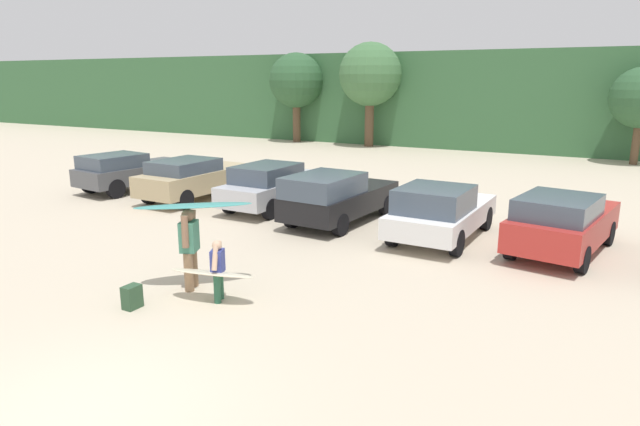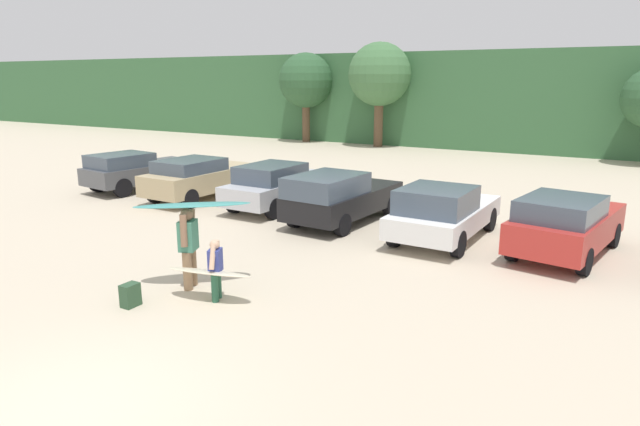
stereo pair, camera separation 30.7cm
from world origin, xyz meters
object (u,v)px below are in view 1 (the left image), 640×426
at_px(parked_car_silver, 274,185).
at_px(surfboard_cream, 212,273).
at_px(person_child, 218,267).
at_px(parked_car_red, 562,222).
at_px(parked_car_tan, 194,178).
at_px(parked_car_black, 336,196).
at_px(backpack_dropped, 132,297).
at_px(parked_car_dark_gray, 130,170).
at_px(parked_car_white, 440,211).
at_px(person_adult, 190,244).
at_px(surfboard_teal, 193,206).

bearing_deg(parked_car_silver, surfboard_cream, -153.98).
bearing_deg(person_child, parked_car_red, -154.14).
height_order(parked_car_tan, surfboard_cream, parked_car_tan).
xyz_separation_m(parked_car_black, backpack_dropped, (-0.48, -7.55, -0.59)).
bearing_deg(parked_car_dark_gray, parked_car_white, -86.69).
bearing_deg(backpack_dropped, person_adult, 77.53).
xyz_separation_m(parked_car_dark_gray, surfboard_teal, (9.16, -6.71, 0.96)).
xyz_separation_m(parked_car_dark_gray, parked_car_tan, (3.27, -0.05, 0.01)).
relative_size(parked_car_dark_gray, person_adult, 2.66).
xyz_separation_m(parked_car_tan, surfboard_cream, (6.68, -7.13, -0.21)).
distance_m(parked_car_red, backpack_dropped, 10.14).
bearing_deg(person_child, person_adult, -39.17).
distance_m(person_adult, surfboard_teal, 0.80).
relative_size(parked_car_tan, surfboard_teal, 2.02).
bearing_deg(parked_car_white, surfboard_teal, 151.61).
relative_size(person_child, surfboard_cream, 0.68).
height_order(parked_car_dark_gray, backpack_dropped, parked_car_dark_gray).
bearing_deg(surfboard_cream, parked_car_white, -124.72).
relative_size(surfboard_teal, surfboard_cream, 1.23).
relative_size(parked_car_black, surfboard_teal, 2.00).
relative_size(parked_car_red, person_child, 3.55).
bearing_deg(parked_car_dark_gray, backpack_dropped, -125.75).
bearing_deg(backpack_dropped, person_child, 41.48).
xyz_separation_m(parked_car_tan, person_adult, (5.84, -6.78, 0.16)).
distance_m(parked_car_dark_gray, parked_car_red, 15.55).
relative_size(parked_car_black, parked_car_white, 1.02).
bearing_deg(person_adult, parked_car_tan, -73.09).
xyz_separation_m(parked_car_tan, parked_car_black, (6.02, -0.56, 0.02)).
relative_size(parked_car_dark_gray, surfboard_teal, 2.02).
bearing_deg(parked_car_red, backpack_dropped, 147.39).
bearing_deg(parked_car_black, surfboard_teal, -177.66).
xyz_separation_m(parked_car_black, parked_car_white, (3.24, -0.21, -0.04)).
height_order(parked_car_red, person_adult, person_adult).
height_order(parked_car_silver, backpack_dropped, parked_car_silver).
bearing_deg(backpack_dropped, parked_car_tan, 124.34).
xyz_separation_m(surfboard_teal, surfboard_cream, (0.79, -0.47, -1.16)).
distance_m(person_child, surfboard_cream, 0.16).
height_order(parked_car_black, person_adult, person_adult).
distance_m(surfboard_teal, backpack_dropped, 2.13).
bearing_deg(parked_car_silver, parked_car_dark_gray, 92.93).
height_order(surfboard_teal, backpack_dropped, surfboard_teal).
height_order(person_child, surfboard_teal, surfboard_teal).
distance_m(parked_car_red, person_adult, 8.96).
relative_size(person_child, backpack_dropped, 2.74).
xyz_separation_m(parked_car_dark_gray, surfboard_cream, (9.95, -7.18, -0.20)).
distance_m(parked_car_dark_gray, parked_car_silver, 6.54).
distance_m(parked_car_white, person_child, 6.75).
bearing_deg(person_child, parked_car_dark_gray, -59.04).
bearing_deg(surfboard_cream, parked_car_dark_gray, -48.46).
relative_size(person_adult, surfboard_teal, 0.76).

